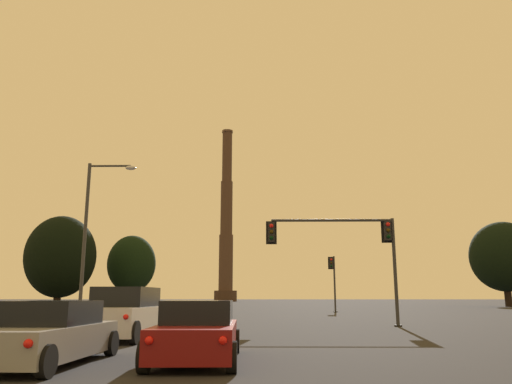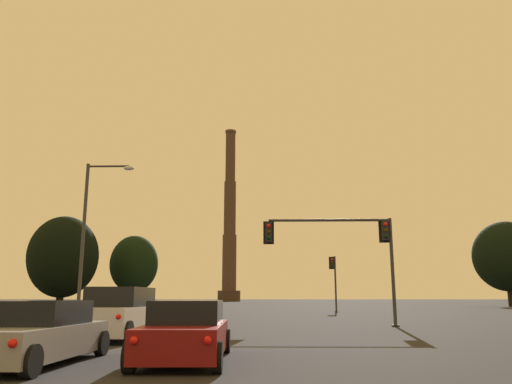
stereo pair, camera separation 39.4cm
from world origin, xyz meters
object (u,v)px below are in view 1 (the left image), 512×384
(suv_left_lane_front, at_px, (126,314))
(sedan_center_lane_second, at_px, (198,333))
(sedan_left_lane_second, at_px, (48,335))
(traffic_light_overhead_right, at_px, (349,242))
(traffic_light_far_right, at_px, (333,275))
(smokestack, at_px, (226,232))
(street_lamp, at_px, (92,225))

(suv_left_lane_front, distance_m, sedan_center_lane_second, 7.05)
(sedan_left_lane_second, bearing_deg, suv_left_lane_front, 92.27)
(traffic_light_overhead_right, distance_m, traffic_light_far_right, 24.54)
(traffic_light_far_right, bearing_deg, traffic_light_overhead_right, -95.75)
(sedan_center_lane_second, height_order, smokestack, smokestack)
(street_lamp, bearing_deg, sedan_center_lane_second, -62.71)
(sedan_center_lane_second, distance_m, traffic_light_overhead_right, 15.88)
(traffic_light_far_right, relative_size, smokestack, 0.10)
(suv_left_lane_front, bearing_deg, street_lamp, 118.49)
(suv_left_lane_front, height_order, traffic_light_far_right, traffic_light_far_right)
(smokestack, bearing_deg, sedan_left_lane_second, -87.31)
(suv_left_lane_front, xyz_separation_m, street_lamp, (-4.90, 9.99, 4.71))
(sedan_center_lane_second, height_order, street_lamp, street_lamp)
(street_lamp, bearing_deg, traffic_light_far_right, 52.85)
(traffic_light_overhead_right, relative_size, traffic_light_far_right, 1.26)
(traffic_light_far_right, bearing_deg, sedan_left_lane_second, -107.01)
(traffic_light_far_right, bearing_deg, sedan_center_lane_second, -102.65)
(suv_left_lane_front, height_order, traffic_light_overhead_right, traffic_light_overhead_right)
(suv_left_lane_front, relative_size, traffic_light_overhead_right, 0.71)
(sedan_center_lane_second, relative_size, traffic_light_far_right, 0.86)
(traffic_light_overhead_right, distance_m, street_lamp, 14.71)
(suv_left_lane_front, bearing_deg, traffic_light_far_right, 71.91)
(sedan_center_lane_second, bearing_deg, traffic_light_far_right, 75.43)
(sedan_center_lane_second, bearing_deg, street_lamp, 115.37)
(suv_left_lane_front, xyz_separation_m, sedan_left_lane_second, (0.08, -6.83, -0.23))
(sedan_center_lane_second, distance_m, smokestack, 151.10)
(sedan_center_lane_second, height_order, traffic_light_far_right, traffic_light_far_right)
(sedan_center_lane_second, bearing_deg, smokestack, 92.06)
(suv_left_lane_front, relative_size, sedan_center_lane_second, 1.05)
(suv_left_lane_front, xyz_separation_m, sedan_center_lane_second, (3.43, -6.15, -0.23))
(suv_left_lane_front, distance_m, traffic_light_far_right, 34.69)
(suv_left_lane_front, bearing_deg, sedan_center_lane_second, -58.51)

